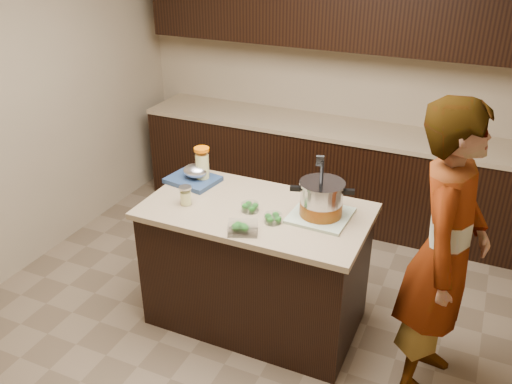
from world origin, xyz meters
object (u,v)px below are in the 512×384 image
lemonade_pitcher (202,166)px  stock_pot (321,201)px  island (256,266)px  person (444,255)px

lemonade_pitcher → stock_pot: bearing=-8.5°
island → person: size_ratio=0.80×
lemonade_pitcher → person: 1.71m
stock_pot → lemonade_pitcher: size_ratio=1.55×
island → stock_pot: bearing=9.2°
island → lemonade_pitcher: size_ratio=5.67×
stock_pot → island: bearing=172.7°
island → person: bearing=-3.6°
stock_pot → person: person is taller
lemonade_pitcher → person: person is taller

